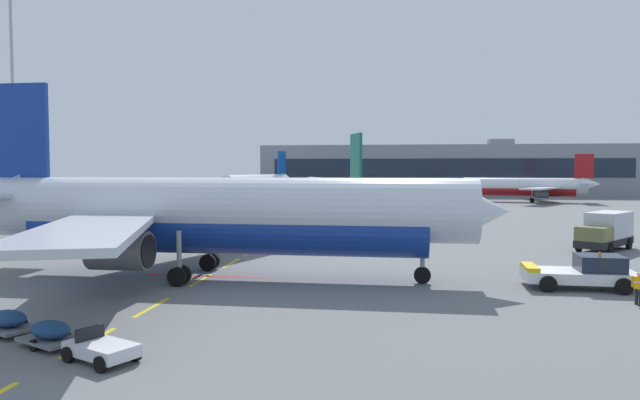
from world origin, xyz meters
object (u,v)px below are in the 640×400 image
object	(u,v)px
ground_power_truck	(606,230)
apron_light_mast_near	(12,75)
pushback_tug	(583,272)
ground_crew_worker	(639,286)
airliner_mid_left	(332,193)
catering_truck	(100,222)
baggage_train	(51,333)
airliner_far_center	(526,187)
airliner_far_right	(259,184)
airliner_foreground	(217,214)

from	to	relation	value
ground_power_truck	apron_light_mast_near	world-z (taller)	apron_light_mast_near
pushback_tug	apron_light_mast_near	bearing A→B (deg)	149.94
ground_crew_worker	pushback_tug	bearing A→B (deg)	110.63
airliner_mid_left	catering_truck	size ratio (longest dim) A/B	4.20
baggage_train	ground_crew_worker	xyz separation A→B (m)	(24.75, 10.28, 0.40)
airliner_far_center	ground_crew_worker	bearing A→B (deg)	-98.39
ground_crew_worker	ground_power_truck	bearing A→B (deg)	75.84
airliner_mid_left	ground_power_truck	bearing A→B (deg)	-46.41
airliner_far_right	baggage_train	xyz separation A→B (m)	(17.02, -102.29, -2.99)
airliner_far_right	apron_light_mast_near	xyz separation A→B (m)	(-18.49, -54.10, 14.99)
airliner_foreground	airliner_far_right	size ratio (longest dim) A/B	1.13
airliner_far_center	airliner_far_right	distance (m)	55.39
airliner_far_center	pushback_tug	bearing A→B (deg)	-99.68
airliner_foreground	apron_light_mast_near	bearing A→B (deg)	137.94
airliner_far_right	ground_power_truck	bearing A→B (deg)	-56.81
pushback_tug	airliner_far_center	xyz separation A→B (m)	(15.08, 88.45, 2.22)
airliner_foreground	airliner_far_center	bearing A→B (deg)	67.51
baggage_train	ground_crew_worker	world-z (taller)	ground_crew_worker
airliner_mid_left	airliner_far_right	distance (m)	49.07
airliner_mid_left	airliner_foreground	bearing A→B (deg)	-92.66
airliner_foreground	airliner_far_center	xyz separation A→B (m)	(36.50, 88.15, -0.83)
airliner_mid_left	apron_light_mast_near	bearing A→B (deg)	-166.17
catering_truck	ground_crew_worker	world-z (taller)	catering_truck
airliner_mid_left	ground_power_truck	world-z (taller)	airliner_mid_left
airliner_mid_left	catering_truck	world-z (taller)	airliner_mid_left
ground_power_truck	apron_light_mast_near	bearing A→B (deg)	164.94
pushback_tug	airliner_far_right	size ratio (longest dim) A/B	0.20
pushback_tug	airliner_far_right	bearing A→B (deg)	114.58
airliner_far_right	ground_power_truck	distance (m)	85.69
pushback_tug	airliner_mid_left	xyz separation A→B (m)	(-19.40, 43.73, 2.58)
pushback_tug	airliner_far_right	xyz separation A→B (m)	(-40.31, 88.13, 2.62)
apron_light_mast_near	airliner_far_center	bearing A→B (deg)	36.37
catering_truck	baggage_train	distance (m)	35.71
pushback_tug	ground_power_truck	xyz separation A→B (m)	(6.58, 16.43, 0.74)
airliner_far_center	ground_power_truck	xyz separation A→B (m)	(-8.50, -72.01, -1.48)
pushback_tug	airliner_far_center	distance (m)	89.75
ground_power_truck	airliner_foreground	bearing A→B (deg)	-150.05
catering_truck	baggage_train	xyz separation A→B (m)	(15.40, -32.20, -1.12)
pushback_tug	apron_light_mast_near	size ratio (longest dim) A/B	0.20
catering_truck	ground_power_truck	world-z (taller)	same
baggage_train	apron_light_mast_near	bearing A→B (deg)	126.39
ground_power_truck	pushback_tug	bearing A→B (deg)	-111.83
airliner_far_right	catering_truck	distance (m)	70.14
airliner_mid_left	airliner_far_center	world-z (taller)	airliner_mid_left
airliner_far_center	baggage_train	bearing A→B (deg)	-110.50
airliner_foreground	airliner_far_right	distance (m)	89.84
airliner_mid_left	airliner_far_right	size ratio (longest dim) A/B	0.97
airliner_far_right	catering_truck	world-z (taller)	airliner_far_right
airliner_far_center	airliner_far_right	bearing A→B (deg)	-179.67
ground_power_truck	apron_light_mast_near	size ratio (longest dim) A/B	0.23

